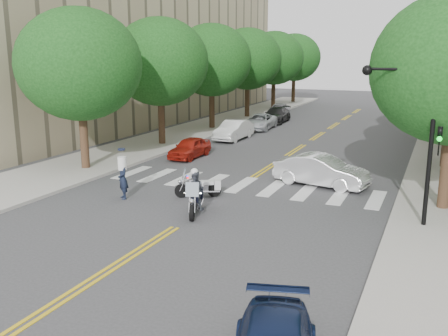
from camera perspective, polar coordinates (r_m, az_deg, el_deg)
The scene contains 18 objects.
ground at distance 18.19m, azimuth -5.61°, elevation -6.80°, with size 140.00×140.00×0.00m, color #38383A.
sidewalk_left at distance 41.47m, azimuth -2.26°, elevation 4.62°, with size 5.00×60.00×0.15m, color #9E9991.
tree_l_0 at distance 27.09m, azimuth -16.20°, elevation 11.28°, with size 6.40×6.40×8.45m.
tree_l_1 at distance 33.65m, azimuth -7.33°, elevation 11.94°, with size 6.40×6.40×8.45m.
tree_l_2 at distance 40.72m, azimuth -1.42°, elevation 12.22°, with size 6.40×6.40×8.45m.
tree_l_3 at distance 48.08m, azimuth 2.71°, elevation 12.34°, with size 6.40×6.40×8.45m.
tree_l_4 at distance 55.63m, azimuth 5.74°, elevation 12.39°, with size 6.40×6.40×8.45m.
tree_l_5 at distance 63.28m, azimuth 8.05°, elevation 12.40°, with size 6.40×6.40×8.45m.
traffic_signal_pole at distance 18.55m, azimuth 21.27°, elevation 4.62°, with size 2.82×0.42×6.00m.
motorcycle_police at distance 19.43m, azimuth -3.35°, elevation -2.92°, with size 1.05×2.19×1.84m.
motorcycle_parked at distance 21.73m, azimuth -2.52°, elevation -2.16°, with size 1.85×1.24×1.31m.
officer_standing at distance 21.78m, azimuth -11.48°, elevation -1.20°, with size 0.65×0.43×1.78m, color black.
convertible at distance 23.90m, azimuth 11.04°, elevation -0.31°, with size 1.55×4.44×1.46m, color white.
parked_car_a at distance 29.92m, azimuth -3.93°, elevation 2.34°, with size 1.43×3.55×1.21m, color #AA1D12.
parked_car_b at distance 36.02m, azimuth 1.12°, elevation 4.34°, with size 1.47×4.23×1.39m, color white.
parked_car_c at distance 41.11m, azimuth 4.08°, elevation 5.30°, with size 2.08×4.51×1.25m, color #B8BCC0.
parked_car_d at distance 45.27m, azimuth 5.98°, elevation 6.04°, with size 1.88×4.62×1.34m, color black.
parked_car_e at distance 49.59m, azimuth 6.26°, elevation 6.64°, with size 1.57×3.91×1.33m, color #97969B.
Camera 1 is at (8.45, -14.88, 6.16)m, focal length 40.00 mm.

